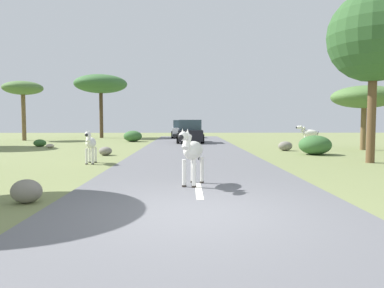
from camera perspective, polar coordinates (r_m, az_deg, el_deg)
ground_plane at (r=6.56m, az=0.09°, el=-11.31°), size 90.00×90.00×0.00m
road at (r=6.56m, az=1.70°, el=-11.09°), size 6.00×64.00×0.05m
lane_markings at (r=5.59m, az=2.18°, el=-13.43°), size 0.16×56.00×0.01m
zebra_0 at (r=9.04m, az=0.03°, el=-1.21°), size 0.77×1.49×1.47m
zebra_1 at (r=25.62m, az=18.25°, el=1.65°), size 1.52×0.58×1.44m
zebra_2 at (r=14.64m, az=-16.00°, el=0.08°), size 0.44×1.44×1.35m
car_0 at (r=35.34m, az=-1.65°, el=2.33°), size 2.08×4.37×1.74m
car_1 at (r=27.22m, az=-0.36°, el=1.92°), size 2.09×4.38×1.74m
tree_2 at (r=23.15m, az=25.94°, el=6.76°), size 3.72×3.72×3.76m
tree_4 at (r=36.99m, az=-14.45°, el=9.27°), size 5.21×5.21×6.31m
tree_5 at (r=16.47m, az=27.20°, el=15.09°), size 3.63×3.63×6.91m
tree_6 at (r=34.37m, az=-25.53°, el=7.98°), size 3.34×3.34×5.14m
bush_1 at (r=25.57m, az=-23.25°, el=0.15°), size 0.81×0.73×0.49m
bush_2 at (r=18.97m, az=19.16°, el=-0.15°), size 1.63×1.47×0.98m
bush_3 at (r=29.62m, az=-9.49°, el=1.25°), size 1.50×1.35×0.90m
rock_0 at (r=18.08m, az=-13.74°, el=-1.11°), size 0.63×0.65×0.43m
rock_1 at (r=8.16m, az=-25.05°, el=-6.89°), size 0.64×0.52×0.50m
rock_2 at (r=27.71m, az=-22.84°, el=0.18°), size 0.36×0.38×0.27m
rock_3 at (r=20.96m, az=14.75°, el=-0.32°), size 0.80×0.59×0.54m
rock_4 at (r=24.00m, az=-21.85°, el=-0.30°), size 0.52×0.38×0.27m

